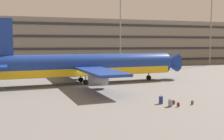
{
  "coord_description": "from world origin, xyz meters",
  "views": [
    {
      "loc": [
        -8.82,
        -43.32,
        6.86
      ],
      "look_at": [
        3.1,
        -5.43,
        3.0
      ],
      "focal_mm": 43.45,
      "sensor_mm": 36.0,
      "label": 1
    }
  ],
  "objects_px": {
    "backpack_upright": "(192,103)",
    "suitcase_navy": "(170,103)",
    "airliner": "(88,66)",
    "suitcase_orange": "(161,100)",
    "backpack_red": "(174,102)",
    "backpack_laid_flat": "(178,105)"
  },
  "relations": [
    {
      "from": "backpack_red",
      "to": "backpack_upright",
      "type": "bearing_deg",
      "value": -19.81
    },
    {
      "from": "suitcase_navy",
      "to": "backpack_red",
      "type": "height_order",
      "value": "suitcase_navy"
    },
    {
      "from": "suitcase_orange",
      "to": "backpack_laid_flat",
      "type": "distance_m",
      "value": 2.27
    },
    {
      "from": "suitcase_navy",
      "to": "backpack_upright",
      "type": "distance_m",
      "value": 2.87
    },
    {
      "from": "backpack_laid_flat",
      "to": "backpack_red",
      "type": "distance_m",
      "value": 1.25
    },
    {
      "from": "backpack_laid_flat",
      "to": "airliner",
      "type": "bearing_deg",
      "value": 105.52
    },
    {
      "from": "suitcase_orange",
      "to": "backpack_red",
      "type": "height_order",
      "value": "suitcase_orange"
    },
    {
      "from": "backpack_upright",
      "to": "backpack_red",
      "type": "bearing_deg",
      "value": 160.19
    },
    {
      "from": "airliner",
      "to": "backpack_laid_flat",
      "type": "height_order",
      "value": "airliner"
    },
    {
      "from": "backpack_red",
      "to": "backpack_laid_flat",
      "type": "bearing_deg",
      "value": -95.8
    },
    {
      "from": "suitcase_orange",
      "to": "backpack_upright",
      "type": "xyz_separation_m",
      "value": [
        3.21,
        -1.45,
        -0.22
      ]
    },
    {
      "from": "airliner",
      "to": "suitcase_navy",
      "type": "xyz_separation_m",
      "value": [
        4.89,
        -19.85,
        -2.6
      ]
    },
    {
      "from": "suitcase_navy",
      "to": "suitcase_orange",
      "type": "bearing_deg",
      "value": 102.57
    },
    {
      "from": "backpack_red",
      "to": "airliner",
      "type": "bearing_deg",
      "value": 106.83
    },
    {
      "from": "suitcase_orange",
      "to": "backpack_red",
      "type": "xyz_separation_m",
      "value": [
        1.22,
        -0.73,
        -0.21
      ]
    },
    {
      "from": "backpack_upright",
      "to": "suitcase_navy",
      "type": "bearing_deg",
      "value": -178.15
    },
    {
      "from": "airliner",
      "to": "suitcase_orange",
      "type": "relative_size",
      "value": 36.83
    },
    {
      "from": "airliner",
      "to": "backpack_laid_flat",
      "type": "bearing_deg",
      "value": -74.48
    },
    {
      "from": "airliner",
      "to": "backpack_laid_flat",
      "type": "xyz_separation_m",
      "value": [
        5.63,
        -20.28,
        -2.76
      ]
    },
    {
      "from": "airliner",
      "to": "backpack_upright",
      "type": "height_order",
      "value": "airliner"
    },
    {
      "from": "airliner",
      "to": "backpack_red",
      "type": "height_order",
      "value": "airliner"
    },
    {
      "from": "backpack_upright",
      "to": "suitcase_orange",
      "type": "bearing_deg",
      "value": 155.67
    }
  ]
}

